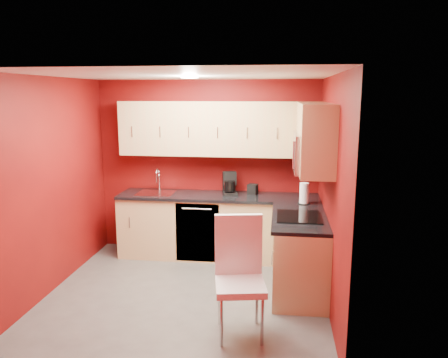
% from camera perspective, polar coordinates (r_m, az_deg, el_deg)
% --- Properties ---
extents(floor, '(3.20, 3.20, 0.00)m').
position_cam_1_polar(floor, '(5.34, -4.80, -14.50)').
color(floor, '#524F4C').
rests_on(floor, ground).
extents(ceiling, '(3.20, 3.20, 0.00)m').
position_cam_1_polar(ceiling, '(4.82, -5.29, 13.40)').
color(ceiling, white).
rests_on(ceiling, wall_back).
extents(wall_back, '(3.20, 0.00, 3.20)m').
position_cam_1_polar(wall_back, '(6.38, -2.14, 1.57)').
color(wall_back, maroon).
rests_on(wall_back, floor).
extents(wall_front, '(3.20, 0.00, 3.20)m').
position_cam_1_polar(wall_front, '(3.53, -10.29, -6.42)').
color(wall_front, maroon).
rests_on(wall_front, floor).
extents(wall_left, '(0.00, 3.00, 3.00)m').
position_cam_1_polar(wall_left, '(5.50, -21.55, -0.73)').
color(wall_left, maroon).
rests_on(wall_left, floor).
extents(wall_right, '(0.00, 3.00, 3.00)m').
position_cam_1_polar(wall_right, '(4.85, 13.78, -1.77)').
color(wall_right, maroon).
rests_on(wall_right, floor).
extents(base_cabinets_back, '(2.80, 0.60, 0.87)m').
position_cam_1_polar(base_cabinets_back, '(6.25, -0.73, -6.32)').
color(base_cabinets_back, tan).
rests_on(base_cabinets_back, floor).
extents(base_cabinets_right, '(0.60, 1.30, 0.87)m').
position_cam_1_polar(base_cabinets_right, '(5.30, 9.81, -9.72)').
color(base_cabinets_right, tan).
rests_on(base_cabinets_right, floor).
extents(countertop_back, '(2.80, 0.63, 0.04)m').
position_cam_1_polar(countertop_back, '(6.11, -0.76, -2.28)').
color(countertop_back, black).
rests_on(countertop_back, base_cabinets_back).
extents(countertop_right, '(0.63, 1.27, 0.04)m').
position_cam_1_polar(countertop_right, '(5.14, 9.81, -5.03)').
color(countertop_right, black).
rests_on(countertop_right, base_cabinets_right).
extents(upper_cabinets_back, '(2.80, 0.35, 0.75)m').
position_cam_1_polar(upper_cabinets_back, '(6.10, -0.59, 6.59)').
color(upper_cabinets_back, tan).
rests_on(upper_cabinets_back, wall_back).
extents(upper_cabinets_right, '(0.35, 1.55, 0.75)m').
position_cam_1_polar(upper_cabinets_right, '(5.17, 11.64, 6.26)').
color(upper_cabinets_right, tan).
rests_on(upper_cabinets_right, wall_right).
extents(microwave, '(0.42, 0.76, 0.42)m').
position_cam_1_polar(microwave, '(4.95, 11.38, 3.43)').
color(microwave, silver).
rests_on(microwave, upper_cabinets_right).
extents(cooktop, '(0.50, 0.55, 0.01)m').
position_cam_1_polar(cooktop, '(5.10, 9.78, -4.86)').
color(cooktop, black).
rests_on(cooktop, countertop_right).
extents(sink, '(0.52, 0.42, 0.35)m').
position_cam_1_polar(sink, '(6.31, -8.86, -1.49)').
color(sink, silver).
rests_on(sink, countertop_back).
extents(dishwasher_front, '(0.60, 0.02, 0.82)m').
position_cam_1_polar(dishwasher_front, '(6.01, -3.50, -7.03)').
color(dishwasher_front, black).
rests_on(dishwasher_front, base_cabinets_back).
extents(downlight, '(0.20, 0.20, 0.01)m').
position_cam_1_polar(downlight, '(5.11, -4.53, 13.10)').
color(downlight, white).
rests_on(downlight, ceiling).
extents(coffee_maker, '(0.25, 0.29, 0.31)m').
position_cam_1_polar(coffee_maker, '(6.11, 0.82, -0.59)').
color(coffee_maker, black).
rests_on(coffee_maker, countertop_back).
extents(napkin_holder, '(0.16, 0.16, 0.14)m').
position_cam_1_polar(napkin_holder, '(6.17, 3.77, -1.32)').
color(napkin_holder, black).
rests_on(napkin_holder, countertop_back).
extents(paper_towel, '(0.20, 0.20, 0.27)m').
position_cam_1_polar(paper_towel, '(5.69, 10.42, -1.86)').
color(paper_towel, white).
rests_on(paper_towel, countertop_right).
extents(dining_chair, '(0.54, 0.56, 1.15)m').
position_cam_1_polar(dining_chair, '(4.24, 2.12, -12.91)').
color(dining_chair, silver).
rests_on(dining_chair, floor).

